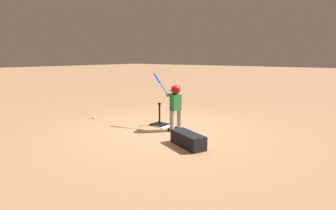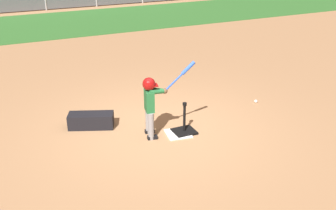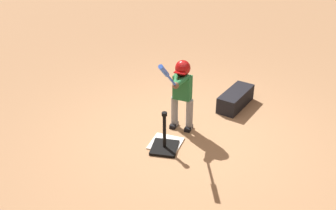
% 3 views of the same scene
% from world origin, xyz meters
% --- Properties ---
extents(ground_plane, '(90.00, 90.00, 0.00)m').
position_xyz_m(ground_plane, '(0.00, 0.00, 0.00)').
color(ground_plane, '#AD7F56').
extents(home_plate, '(0.50, 0.50, 0.02)m').
position_xyz_m(home_plate, '(0.22, -0.30, 0.01)').
color(home_plate, white).
rests_on(home_plate, ground_plane).
extents(batting_tee, '(0.41, 0.37, 0.60)m').
position_xyz_m(batting_tee, '(0.35, -0.29, 0.09)').
color(batting_tee, black).
rests_on(batting_tee, ground_plane).
extents(batter_child, '(0.94, 0.37, 1.37)m').
position_xyz_m(batter_child, '(-0.24, -0.15, 0.72)').
color(batter_child, gray).
rests_on(batter_child, ground_plane).
extents(baseball, '(0.07, 0.07, 0.07)m').
position_xyz_m(baseball, '(2.38, 0.28, 0.04)').
color(baseball, white).
rests_on(baseball, ground_plane).
extents(equipment_bag, '(0.90, 0.61, 0.28)m').
position_xyz_m(equipment_bag, '(-1.16, 0.65, 0.14)').
color(equipment_bag, black).
rests_on(equipment_bag, ground_plane).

